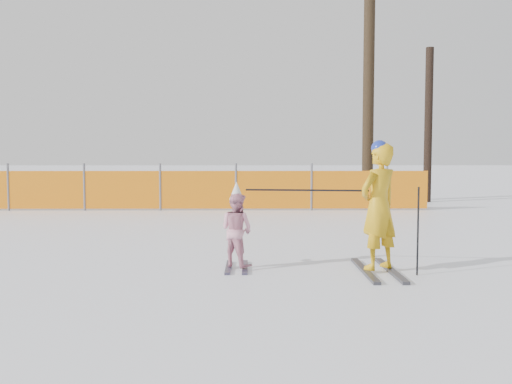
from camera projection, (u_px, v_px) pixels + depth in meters
ground at (256, 272)px, 7.32m from camera, size 120.00×120.00×0.00m
adult at (379, 207)px, 7.28m from camera, size 0.70×1.49×1.69m
child at (237, 229)px, 7.53m from camera, size 0.60×0.86×1.16m
ski_poles at (351, 207)px, 7.27m from camera, size 2.17×0.45×1.11m
safety_fence at (141, 190)px, 15.03m from camera, size 15.11×0.06×1.25m
tree_trunks at (385, 104)px, 17.46m from camera, size 2.16×0.34×6.51m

